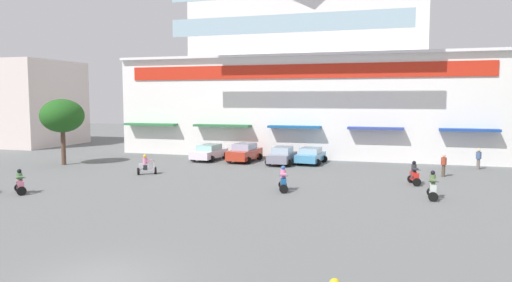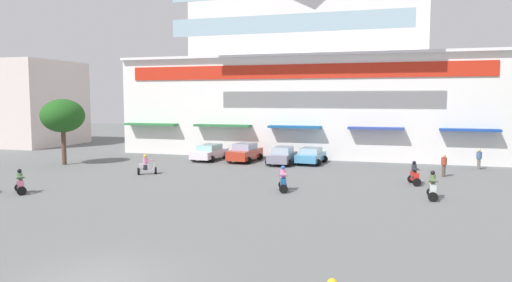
% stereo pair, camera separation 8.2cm
% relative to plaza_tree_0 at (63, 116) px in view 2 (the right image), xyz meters
% --- Properties ---
extents(ground_plane, '(128.00, 128.00, 0.00)m').
position_rel_plaza_tree_0_xyz_m(ground_plane, '(17.98, -7.91, -4.09)').
color(ground_plane, slate).
extents(colonial_building, '(35.84, 16.67, 19.75)m').
position_rel_plaza_tree_0_xyz_m(colonial_building, '(17.98, 15.17, 4.43)').
color(colonial_building, white).
rests_on(colonial_building, ground).
extents(flank_building_left, '(9.54, 10.17, 9.90)m').
position_rel_plaza_tree_0_xyz_m(flank_building_left, '(-15.26, 12.96, 0.86)').
color(flank_building_left, beige).
rests_on(flank_building_left, ground).
extents(plaza_tree_0, '(3.43, 3.73, 5.51)m').
position_rel_plaza_tree_0_xyz_m(plaza_tree_0, '(0.00, 0.00, 0.00)').
color(plaza_tree_0, brown).
rests_on(plaza_tree_0, ground).
extents(parked_car_0, '(2.63, 4.49, 1.43)m').
position_rel_plaza_tree_0_xyz_m(parked_car_0, '(10.61, 6.17, -3.36)').
color(parked_car_0, silver).
rests_on(parked_car_0, ground).
extents(parked_car_1, '(2.61, 4.49, 1.61)m').
position_rel_plaza_tree_0_xyz_m(parked_car_1, '(13.94, 6.24, -3.29)').
color(parked_car_1, '#B23320').
rests_on(parked_car_1, ground).
extents(parked_car_2, '(2.37, 3.94, 1.51)m').
position_rel_plaza_tree_0_xyz_m(parked_car_2, '(17.55, 5.39, -3.34)').
color(parked_car_2, gray).
rests_on(parked_car_2, ground).
extents(parked_car_3, '(2.61, 3.99, 1.39)m').
position_rel_plaza_tree_0_xyz_m(parked_car_3, '(19.77, 6.44, -3.38)').
color(parked_car_3, '#4790BF').
rests_on(parked_car_3, ground).
extents(scooter_rider_0, '(0.52, 1.46, 1.59)m').
position_rel_plaza_tree_0_xyz_m(scooter_rider_0, '(28.66, -5.45, -3.43)').
color(scooter_rider_0, black).
rests_on(scooter_rider_0, ground).
extents(scooter_rider_1, '(0.91, 1.57, 1.53)m').
position_rel_plaza_tree_0_xyz_m(scooter_rider_1, '(20.21, -5.62, -3.47)').
color(scooter_rider_1, black).
rests_on(scooter_rider_1, ground).
extents(scooter_rider_2, '(0.83, 1.43, 1.54)m').
position_rel_plaza_tree_0_xyz_m(scooter_rider_2, '(27.86, -1.15, -3.46)').
color(scooter_rider_2, black).
rests_on(scooter_rider_2, ground).
extents(scooter_rider_3, '(1.33, 1.24, 1.45)m').
position_rel_plaza_tree_0_xyz_m(scooter_rider_3, '(5.64, -10.79, -3.49)').
color(scooter_rider_3, black).
rests_on(scooter_rider_3, ground).
extents(scooter_rider_5, '(1.41, 1.21, 1.48)m').
position_rel_plaza_tree_0_xyz_m(scooter_rider_5, '(9.20, -2.49, -3.49)').
color(scooter_rider_5, black).
rests_on(scooter_rider_5, ground).
extents(pedestrian_0, '(0.56, 0.56, 1.62)m').
position_rel_plaza_tree_0_xyz_m(pedestrian_0, '(32.95, 7.09, -3.18)').
color(pedestrian_0, slate).
rests_on(pedestrian_0, ground).
extents(pedestrian_1, '(0.41, 0.41, 1.60)m').
position_rel_plaza_tree_0_xyz_m(pedestrian_1, '(29.98, 2.63, -3.19)').
color(pedestrian_1, brown).
rests_on(pedestrian_1, ground).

